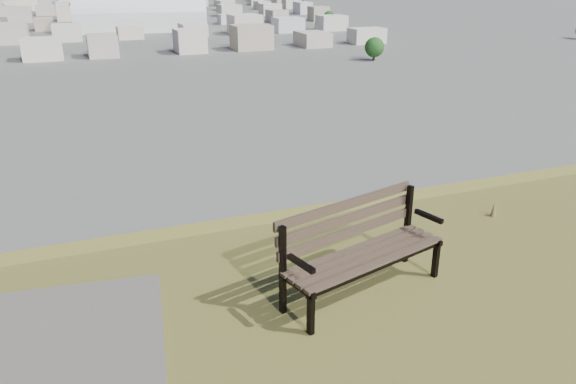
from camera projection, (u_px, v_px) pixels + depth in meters
name	position (u px, v px, depth m)	size (l,w,h in m)	color
park_bench	(359.00, 244.00, 5.24)	(1.75, 0.96, 0.87)	#433727
arena	(141.00, 18.00, 265.17)	(61.85, 31.88, 25.04)	silver
city_blocks	(65.00, 9.00, 352.99)	(395.00, 361.00, 7.00)	beige
city_trees	(10.00, 18.00, 278.34)	(406.52, 387.20, 9.98)	#332119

